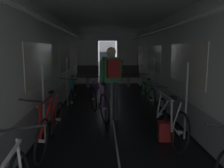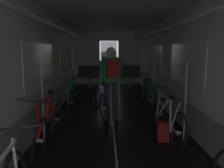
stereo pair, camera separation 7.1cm
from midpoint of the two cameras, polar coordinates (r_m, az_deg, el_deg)
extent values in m
cube|color=black|center=(5.43, -14.68, -8.96)|extent=(0.08, 11.50, 0.01)
cube|color=black|center=(5.53, 15.50, -8.69)|extent=(0.08, 11.50, 0.01)
cube|color=beige|center=(5.29, 0.55, -9.14)|extent=(0.03, 11.27, 0.00)
cube|color=#9EA0A5|center=(5.37, -15.85, -5.92)|extent=(0.12, 11.50, 0.60)
cube|color=white|center=(5.21, -16.41, 7.25)|extent=(0.12, 11.50, 1.85)
cube|color=white|center=(4.64, -17.34, 4.91)|extent=(0.02, 1.90, 0.80)
cube|color=white|center=(7.45, -11.35, 6.41)|extent=(0.02, 1.90, 0.80)
cube|color=white|center=(10.29, -8.64, 7.06)|extent=(0.02, 1.90, 0.80)
cube|color=yellow|center=(5.71, -14.36, 5.67)|extent=(0.01, 0.20, 0.28)
cylinder|color=white|center=(5.15, -12.93, 13.77)|extent=(0.07, 11.04, 0.07)
cylinder|color=#B7BABF|center=(4.14, -16.75, -4.59)|extent=(0.04, 0.04, 1.40)
cylinder|color=#B7BABF|center=(6.64, -10.93, 0.53)|extent=(0.04, 0.04, 1.40)
cube|color=#9EA0A5|center=(5.48, 16.63, -5.67)|extent=(0.12, 11.50, 0.60)
cube|color=white|center=(5.31, 17.20, 7.24)|extent=(0.12, 11.50, 1.85)
cube|color=white|center=(4.76, 18.57, 4.94)|extent=(0.02, 1.90, 0.80)
cube|color=white|center=(7.52, 11.05, 6.44)|extent=(0.02, 1.90, 0.80)
cube|color=white|center=(10.34, 7.58, 7.09)|extent=(0.02, 1.90, 0.80)
cube|color=yellow|center=(4.83, 18.25, 5.00)|extent=(0.01, 0.20, 0.28)
cylinder|color=white|center=(5.24, 13.86, 13.66)|extent=(0.07, 11.04, 0.07)
cylinder|color=#B7BABF|center=(4.25, 18.58, -4.32)|extent=(0.04, 0.04, 1.40)
cylinder|color=#B7BABF|center=(6.71, 11.00, 0.61)|extent=(0.04, 0.04, 1.40)
cube|color=white|center=(10.88, -5.61, 6.54)|extent=(1.00, 0.12, 2.45)
cube|color=white|center=(10.91, 4.46, 6.56)|extent=(1.00, 0.12, 2.45)
cube|color=white|center=(10.87, -0.58, 11.99)|extent=(0.90, 0.12, 0.40)
cube|color=#4C4F54|center=(11.56, -0.63, 5.71)|extent=(0.81, 0.04, 2.05)
cube|color=silver|center=(5.12, 0.59, 18.66)|extent=(3.14, 11.62, 0.12)
cylinder|color=gray|center=(9.91, -5.66, 0.50)|extent=(0.12, 0.12, 0.44)
cube|color=#47423D|center=(9.88, -5.69, 2.05)|extent=(0.96, 0.44, 0.10)
cube|color=#47423D|center=(10.04, -5.63, 3.59)|extent=(0.96, 0.08, 0.40)
torus|color=gray|center=(10.09, -8.08, 4.71)|extent=(0.14, 0.14, 0.02)
cylinder|color=gray|center=(9.95, 4.74, 0.54)|extent=(0.12, 0.12, 0.44)
cube|color=#47423D|center=(9.91, 4.76, 2.08)|extent=(0.96, 0.44, 0.10)
cube|color=#47423D|center=(10.07, 4.66, 3.62)|extent=(0.96, 0.08, 0.40)
torus|color=gray|center=(10.05, 2.20, 4.77)|extent=(0.14, 0.14, 0.02)
cylinder|color=black|center=(2.38, 27.40, -9.72)|extent=(0.44, 0.05, 0.08)
torus|color=black|center=(5.89, 10.40, -4.13)|extent=(0.13, 0.67, 0.67)
cylinder|color=#B2B2B7|center=(5.89, 10.40, -4.13)|extent=(0.10, 0.05, 0.06)
torus|color=black|center=(6.86, 8.30, -2.26)|extent=(0.13, 0.67, 0.67)
cylinder|color=#B2B2B7|center=(6.86, 8.30, -2.26)|extent=(0.10, 0.05, 0.06)
cylinder|color=#1E8438|center=(6.51, 8.74, -0.89)|extent=(0.11, 0.54, 0.56)
cylinder|color=#1E8438|center=(6.12, 9.58, -1.52)|extent=(0.08, 0.34, 0.55)
cylinder|color=#1E8438|center=(6.32, 8.88, 1.23)|extent=(0.07, 0.82, 0.04)
cylinder|color=#1E8438|center=(5.90, 10.07, -1.70)|extent=(0.08, 0.16, 0.49)
cylinder|color=#1E8438|center=(6.10, 9.89, -3.87)|extent=(0.04, 0.45, 0.07)
cylinder|color=#1E8438|center=(6.78, 8.20, -0.30)|extent=(0.07, 0.09, 0.49)
cylinder|color=black|center=(6.32, 9.42, -3.63)|extent=(0.04, 0.17, 0.17)
ellipsoid|color=black|center=(5.89, 9.76, 1.27)|extent=(0.11, 0.24, 0.07)
cylinder|color=black|center=(6.75, 7.95, 2.58)|extent=(0.44, 0.04, 0.07)
torus|color=black|center=(3.78, 17.00, -11.71)|extent=(0.17, 0.68, 0.67)
cylinder|color=#B2B2B7|center=(3.78, 17.00, -11.71)|extent=(0.10, 0.05, 0.06)
torus|color=black|center=(4.69, 12.46, -7.51)|extent=(0.17, 0.68, 0.67)
cylinder|color=#B2B2B7|center=(4.69, 12.46, -7.51)|extent=(0.10, 0.05, 0.06)
cylinder|color=#ADAFB5|center=(4.34, 13.33, -5.90)|extent=(0.15, 0.54, 0.56)
cylinder|color=#ADAFB5|center=(3.96, 15.13, -7.36)|extent=(0.10, 0.35, 0.55)
cylinder|color=#ADAFB5|center=(4.12, 13.57, -2.93)|extent=(0.08, 0.82, 0.04)
cylinder|color=#ADAFB5|center=(3.75, 16.24, -7.96)|extent=(0.10, 0.16, 0.49)
cylinder|color=#ADAFB5|center=(3.99, 15.84, -10.92)|extent=(0.04, 0.45, 0.07)
cylinder|color=#ADAFB5|center=(4.60, 12.22, -4.76)|extent=(0.10, 0.09, 0.49)
cylinder|color=black|center=(4.19, 14.80, -10.21)|extent=(0.05, 0.17, 0.17)
ellipsoid|color=black|center=(3.71, 15.50, -3.36)|extent=(0.11, 0.24, 0.07)
cylinder|color=black|center=(4.53, 11.66, -0.56)|extent=(0.44, 0.05, 0.09)
cylinder|color=silver|center=(2.37, -22.49, -18.29)|extent=(0.08, 0.09, 0.49)
cylinder|color=black|center=(2.25, -22.07, -10.32)|extent=(0.44, 0.06, 0.06)
torus|color=black|center=(6.66, -9.08, -2.60)|extent=(0.11, 0.67, 0.67)
cylinder|color=#B2B2B7|center=(6.66, -9.08, -2.60)|extent=(0.10, 0.05, 0.06)
torus|color=black|center=(5.66, -10.02, -4.62)|extent=(0.11, 0.67, 0.67)
cylinder|color=#B2B2B7|center=(5.66, -10.02, -4.62)|extent=(0.10, 0.05, 0.06)
cylinder|color=teal|center=(5.93, -9.92, -1.85)|extent=(0.07, 0.54, 0.56)
cylinder|color=teal|center=(6.33, -9.53, -1.18)|extent=(0.09, 0.34, 0.55)
cylinder|color=teal|center=(6.04, -10.03, 0.88)|extent=(0.07, 0.82, 0.04)
cylinder|color=teal|center=(6.55, -9.35, -0.65)|extent=(0.06, 0.17, 0.49)
cylinder|color=teal|center=(6.44, -9.24, -3.19)|extent=(0.05, 0.45, 0.07)
cylinder|color=teal|center=(5.64, -10.25, -2.16)|extent=(0.07, 0.09, 0.49)
cylinder|color=black|center=(6.23, -9.41, -3.81)|extent=(0.03, 0.17, 0.17)
ellipsoid|color=black|center=(6.46, -9.67, 1.92)|extent=(0.10, 0.24, 0.07)
cylinder|color=black|center=(5.57, -10.65, 1.25)|extent=(0.44, 0.04, 0.06)
torus|color=black|center=(4.39, -13.35, -8.67)|extent=(0.14, 0.67, 0.67)
cylinder|color=#B2B2B7|center=(4.39, -13.35, -8.67)|extent=(0.10, 0.05, 0.06)
torus|color=black|center=(3.46, -17.30, -13.62)|extent=(0.14, 0.67, 0.67)
cylinder|color=#B2B2B7|center=(3.46, -17.30, -13.62)|extent=(0.10, 0.05, 0.06)
cylinder|color=red|center=(3.68, -16.43, -8.63)|extent=(0.12, 0.54, 0.56)
cylinder|color=red|center=(4.06, -14.81, -6.94)|extent=(0.10, 0.34, 0.55)
cylinder|color=red|center=(3.77, -16.44, -4.09)|extent=(0.06, 0.82, 0.04)
cylinder|color=red|center=(4.27, -14.09, -5.84)|extent=(0.09, 0.16, 0.49)
cylinder|color=red|center=(4.19, -14.01, -9.87)|extent=(0.03, 0.45, 0.07)
cylinder|color=red|center=(3.42, -17.84, -9.66)|extent=(0.09, 0.09, 0.49)
cylinder|color=black|center=(3.99, -14.74, -11.18)|extent=(0.04, 0.17, 0.17)
ellipsoid|color=black|center=(4.16, -14.93, -2.00)|extent=(0.10, 0.24, 0.07)
cylinder|color=black|center=(3.32, -18.94, -4.15)|extent=(0.44, 0.04, 0.08)
cylinder|color=#2D2D33|center=(5.17, -0.93, -4.44)|extent=(0.13, 0.13, 0.90)
cylinder|color=#2D2D33|center=(5.22, 1.20, -4.31)|extent=(0.13, 0.13, 0.90)
cube|color=#337F47|center=(5.08, 0.14, 3.67)|extent=(0.40, 0.30, 0.56)
cylinder|color=#337F47|center=(5.05, -2.33, 3.07)|extent=(0.13, 0.21, 0.53)
cylinder|color=#337F47|center=(5.16, 2.45, 3.19)|extent=(0.13, 0.21, 0.53)
sphere|color=beige|center=(5.06, 0.15, 8.19)|extent=(0.21, 0.21, 0.21)
cube|color=maroon|center=(4.91, 0.66, 3.97)|extent=(0.31, 0.22, 0.40)
torus|color=black|center=(4.99, -1.62, -6.29)|extent=(0.26, 0.66, 0.67)
cylinder|color=#B2B2B7|center=(4.99, -1.62, -6.29)|extent=(0.10, 0.07, 0.05)
torus|color=black|center=(5.95, -4.38, -3.86)|extent=(0.26, 0.66, 0.67)
cylinder|color=#B2B2B7|center=(5.95, -4.38, -3.86)|extent=(0.10, 0.07, 0.05)
cylinder|color=purple|center=(5.61, -3.53, -2.33)|extent=(0.16, 0.54, 0.56)
cylinder|color=purple|center=(5.22, -2.41, -3.15)|extent=(0.16, 0.33, 0.55)
cylinder|color=purple|center=(5.42, -3.00, 0.13)|extent=(0.26, 0.80, 0.04)
cylinder|color=purple|center=(5.00, -1.71, -3.40)|extent=(0.04, 0.17, 0.49)
cylinder|color=purple|center=(5.21, -2.33, -5.92)|extent=(0.15, 0.44, 0.07)
cylinder|color=purple|center=(5.88, -4.21, -1.60)|extent=(0.08, 0.08, 0.49)
cylinder|color=black|center=(5.42, -2.98, -5.57)|extent=(0.07, 0.17, 0.17)
ellipsoid|color=black|center=(5.00, -1.70, 0.11)|extent=(0.16, 0.26, 0.06)
cylinder|color=black|center=(5.85, -4.11, 1.74)|extent=(0.43, 0.15, 0.05)
cube|color=maroon|center=(4.24, 13.69, -11.63)|extent=(0.27, 0.22, 0.34)
camera|label=1|loc=(0.04, -89.64, 0.06)|focal=35.95mm
camera|label=2|loc=(0.04, 90.36, -0.06)|focal=35.95mm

